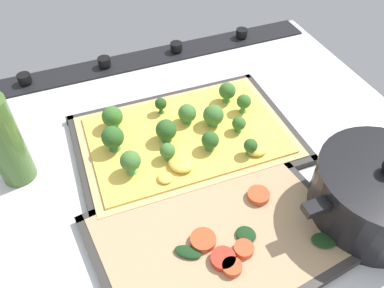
# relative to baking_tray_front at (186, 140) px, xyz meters

# --- Properties ---
(ground_plane) EXTENTS (0.85, 0.73, 0.03)m
(ground_plane) POSITION_rel_baking_tray_front_xyz_m (0.00, 0.04, -0.02)
(ground_plane) COLOR silver
(stove_control_panel) EXTENTS (0.82, 0.07, 0.03)m
(stove_control_panel) POSITION_rel_baking_tray_front_xyz_m (0.00, -0.28, 0.00)
(stove_control_panel) COLOR black
(stove_control_panel) RESTS_ON ground_plane
(baking_tray_front) EXTENTS (0.39, 0.27, 0.01)m
(baking_tray_front) POSITION_rel_baking_tray_front_xyz_m (0.00, 0.00, 0.00)
(baking_tray_front) COLOR #33302D
(baking_tray_front) RESTS_ON ground_plane
(broccoli_pizza) EXTENTS (0.37, 0.25, 0.06)m
(broccoli_pizza) POSITION_rel_baking_tray_front_xyz_m (0.01, -0.00, 0.02)
(broccoli_pizza) COLOR tan
(broccoli_pizza) RESTS_ON baking_tray_front
(baking_tray_back) EXTENTS (0.38, 0.30, 0.01)m
(baking_tray_back) POSITION_rel_baking_tray_front_xyz_m (0.03, 0.20, 0.00)
(baking_tray_back) COLOR #33302D
(baking_tray_back) RESTS_ON ground_plane
(veggie_pizza_back) EXTENTS (0.35, 0.27, 0.02)m
(veggie_pizza_back) POSITION_rel_baking_tray_front_xyz_m (0.02, 0.21, 0.01)
(veggie_pizza_back) COLOR tan
(veggie_pizza_back) RESTS_ON baking_tray_back
(cooking_pot) EXTENTS (0.25, 0.19, 0.12)m
(cooking_pot) POSITION_rel_baking_tray_front_xyz_m (-0.20, 0.25, 0.05)
(cooking_pot) COLOR black
(cooking_pot) RESTS_ON ground_plane
(oil_bottle) EXTENTS (0.05, 0.05, 0.21)m
(oil_bottle) POSITION_rel_baking_tray_front_xyz_m (0.29, -0.03, 0.08)
(oil_bottle) COLOR #476B2D
(oil_bottle) RESTS_ON ground_plane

